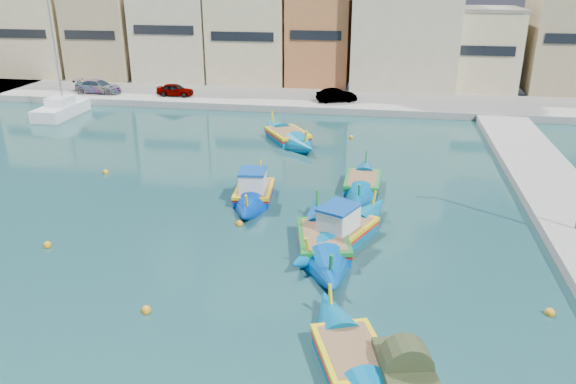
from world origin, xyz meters
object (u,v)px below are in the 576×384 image
(luzzu_blue_south, at_px, (323,243))
(luzzu_cyan_south, at_px, (352,360))
(luzzu_turquoise_cabin, at_px, (343,232))
(luzzu_cyan_mid, at_px, (362,184))
(luzzu_blue_cabin, at_px, (254,193))
(church_block, at_px, (406,5))
(luzzu_green, at_px, (288,137))
(yacht_north, at_px, (72,106))
(tender_near, at_px, (405,376))

(luzzu_blue_south, bearing_deg, luzzu_cyan_south, -77.16)
(luzzu_turquoise_cabin, xyz_separation_m, luzzu_cyan_mid, (0.58, 6.73, -0.09))
(luzzu_blue_cabin, distance_m, luzzu_blue_south, 6.80)
(church_block, height_order, luzzu_turquoise_cabin, church_block)
(luzzu_turquoise_cabin, height_order, luzzu_blue_cabin, luzzu_turquoise_cabin)
(luzzu_green, height_order, luzzu_blue_south, luzzu_green)
(luzzu_turquoise_cabin, xyz_separation_m, luzzu_blue_cabin, (-5.14, 4.12, -0.01))
(luzzu_cyan_mid, relative_size, luzzu_cyan_south, 1.03)
(luzzu_green, height_order, luzzu_cyan_south, luzzu_green)
(luzzu_blue_cabin, relative_size, luzzu_cyan_south, 1.02)
(luzzu_blue_south, distance_m, yacht_north, 33.47)
(luzzu_cyan_mid, distance_m, luzzu_cyan_south, 15.68)
(church_block, height_order, luzzu_green, church_block)
(church_block, bearing_deg, luzzu_cyan_south, -92.69)
(church_block, xyz_separation_m, luzzu_blue_cabin, (-8.25, -31.81, -8.08))
(luzzu_green, bearing_deg, luzzu_cyan_south, -75.67)
(luzzu_blue_cabin, bearing_deg, luzzu_cyan_mid, 24.54)
(church_block, xyz_separation_m, luzzu_cyan_mid, (-2.53, -29.20, -8.16))
(luzzu_cyan_south, bearing_deg, luzzu_turquoise_cabin, 96.34)
(luzzu_cyan_mid, distance_m, luzzu_green, 10.36)
(luzzu_blue_cabin, distance_m, luzzu_cyan_mid, 6.29)
(yacht_north, bearing_deg, luzzu_turquoise_cabin, -39.90)
(luzzu_cyan_mid, relative_size, luzzu_green, 0.93)
(church_block, height_order, luzzu_blue_south, church_block)
(luzzu_cyan_south, bearing_deg, yacht_north, 131.22)
(church_block, relative_size, tender_near, 5.86)
(luzzu_turquoise_cabin, relative_size, luzzu_blue_cabin, 1.12)
(luzzu_blue_south, bearing_deg, luzzu_blue_cabin, 129.74)
(luzzu_cyan_south, distance_m, yacht_north, 40.32)
(church_block, relative_size, luzzu_green, 2.25)
(luzzu_green, bearing_deg, luzzu_blue_south, -74.97)
(church_block, bearing_deg, luzzu_green, -111.96)
(church_block, height_order, luzzu_cyan_mid, church_block)
(luzzu_blue_south, distance_m, luzzu_cyan_south, 8.03)
(tender_near, distance_m, yacht_north, 41.93)
(church_block, distance_m, yacht_north, 33.13)
(church_block, relative_size, yacht_north, 1.74)
(luzzu_cyan_mid, height_order, tender_near, luzzu_cyan_mid)
(luzzu_blue_cabin, height_order, luzzu_green, luzzu_blue_cabin)
(luzzu_blue_south, xyz_separation_m, tender_near, (3.38, -8.57, 0.17))
(luzzu_turquoise_cabin, height_order, luzzu_green, luzzu_turquoise_cabin)
(luzzu_blue_south, bearing_deg, church_block, 84.00)
(luzzu_turquoise_cabin, distance_m, luzzu_green, 16.18)
(luzzu_turquoise_cabin, distance_m, luzzu_cyan_south, 9.00)
(luzzu_green, relative_size, luzzu_blue_south, 0.91)
(tender_near, bearing_deg, luzzu_blue_cabin, 119.25)
(luzzu_green, relative_size, luzzu_cyan_south, 1.10)
(church_block, distance_m, luzzu_blue_cabin, 33.84)
(luzzu_turquoise_cabin, height_order, luzzu_cyan_mid, luzzu_turquoise_cabin)
(church_block, xyz_separation_m, luzzu_blue_south, (-3.90, -37.04, -8.13))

